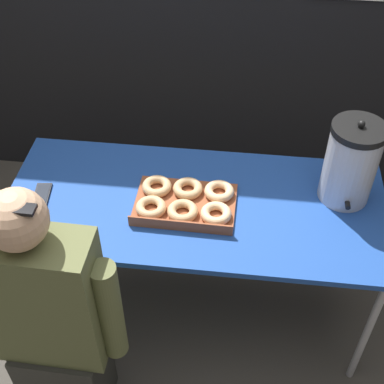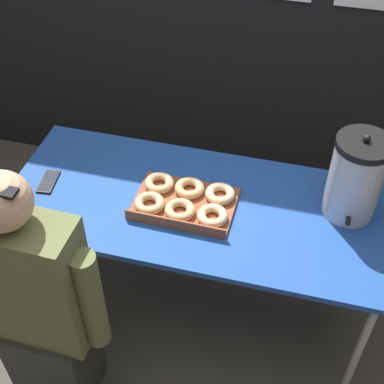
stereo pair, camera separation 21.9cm
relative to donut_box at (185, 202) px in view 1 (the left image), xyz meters
name	(u,v)px [view 1 (the left image)]	position (x,y,z in m)	size (l,w,h in m)	color
ground_plane	(194,303)	(0.04, 0.02, -0.75)	(12.00, 12.00, 0.00)	#4C473F
folding_table	(195,210)	(0.04, 0.02, -0.07)	(1.60, 0.70, 0.73)	#1E479E
donut_box	(185,202)	(0.00, 0.00, 0.00)	(0.44, 0.31, 0.05)	brown
coffee_urn	(351,163)	(0.65, 0.14, 0.16)	(0.22, 0.24, 0.39)	silver
cell_phone	(42,195)	(-0.61, -0.01, -0.02)	(0.08, 0.15, 0.01)	black
person_seated	(51,323)	(-0.44, -0.53, -0.16)	(0.57, 0.24, 1.25)	#33332D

